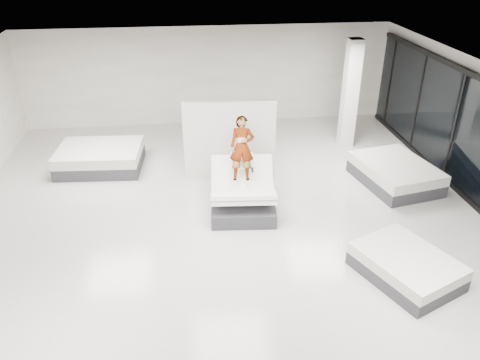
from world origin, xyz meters
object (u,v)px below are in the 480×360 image
(column, at_px, (350,95))
(flat_bed_left_far, at_px, (100,158))
(person, at_px, (242,157))
(divider_panel, at_px, (229,142))
(flat_bed_right_far, at_px, (395,173))
(hero_bed, at_px, (243,194))
(flat_bed_right_near, at_px, (406,267))
(remote, at_px, (252,170))

(column, bearing_deg, flat_bed_left_far, -174.46)
(person, relative_size, flat_bed_left_far, 0.66)
(flat_bed_left_far, height_order, column, column)
(person, bearing_deg, divider_panel, 103.02)
(divider_panel, xyz_separation_m, flat_bed_right_far, (4.21, -0.79, -0.77))
(hero_bed, distance_m, flat_bed_left_far, 4.46)
(flat_bed_left_far, bearing_deg, divider_panel, -17.41)
(flat_bed_right_far, bearing_deg, hero_bed, -169.74)
(flat_bed_right_near, bearing_deg, flat_bed_right_far, 69.65)
(flat_bed_right_far, bearing_deg, flat_bed_right_near, -110.35)
(flat_bed_right_near, bearing_deg, remote, 131.72)
(remote, height_order, divider_panel, divider_panel)
(hero_bed, height_order, person, person)
(flat_bed_right_far, bearing_deg, column, 100.48)
(flat_bed_right_far, height_order, column, column)
(flat_bed_right_far, bearing_deg, flat_bed_left_far, 166.27)
(person, bearing_deg, remote, -57.85)
(divider_panel, relative_size, flat_bed_left_far, 1.01)
(hero_bed, height_order, divider_panel, divider_panel)
(person, bearing_deg, flat_bed_right_far, 10.87)
(remote, distance_m, flat_bed_right_far, 4.00)
(flat_bed_right_near, relative_size, column, 0.68)
(flat_bed_right_near, height_order, column, column)
(remote, relative_size, flat_bed_right_far, 0.06)
(hero_bed, relative_size, flat_bed_right_far, 0.85)
(column, bearing_deg, flat_bed_right_near, -97.93)
(remote, xyz_separation_m, flat_bed_left_far, (-3.83, 2.66, -0.72))
(divider_panel, distance_m, flat_bed_right_far, 4.35)
(remote, xyz_separation_m, divider_panel, (-0.36, 1.57, 0.04))
(flat_bed_left_far, bearing_deg, hero_bed, -35.84)
(flat_bed_left_far, bearing_deg, flat_bed_right_near, -40.81)
(remote, height_order, flat_bed_right_near, remote)
(divider_panel, bearing_deg, remote, -69.89)
(hero_bed, bearing_deg, person, 85.04)
(hero_bed, distance_m, flat_bed_right_far, 4.13)
(remote, height_order, flat_bed_left_far, remote)
(remote, bearing_deg, flat_bed_right_near, -43.32)
(person, xyz_separation_m, flat_bed_right_far, (4.04, 0.42, -0.90))
(flat_bed_right_near, bearing_deg, divider_panel, 123.19)
(remote, distance_m, divider_panel, 1.61)
(remote, relative_size, flat_bed_right_near, 0.06)
(remote, relative_size, divider_panel, 0.06)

